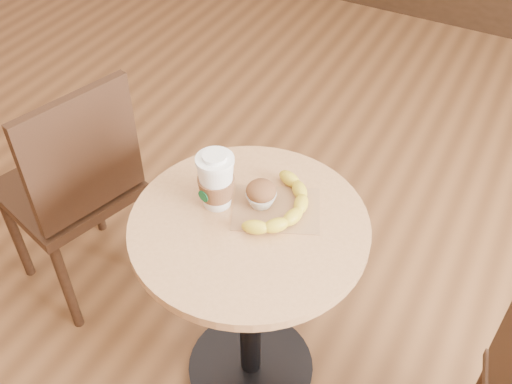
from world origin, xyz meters
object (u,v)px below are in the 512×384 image
chair_left (75,187)px  muffin (261,194)px  banana (285,206)px  coffee_cup (216,182)px  cafe_table (250,277)px

chair_left → muffin: chair_left is taller
chair_left → banana: (0.79, 0.02, 0.25)m
chair_left → coffee_cup: (0.61, -0.04, 0.31)m
cafe_table → banana: (0.07, 0.08, 0.26)m
coffee_cup → banana: bearing=30.4°
banana → cafe_table: bearing=-125.4°
coffee_cup → muffin: bearing=38.2°
chair_left → muffin: (0.72, 0.02, 0.27)m
cafe_table → chair_left: chair_left is taller
cafe_table → coffee_cup: coffee_cup is taller
chair_left → banana: 0.83m
coffee_cup → muffin: 0.13m
cafe_table → chair_left: 0.72m
coffee_cup → banana: 0.20m
muffin → banana: 0.07m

